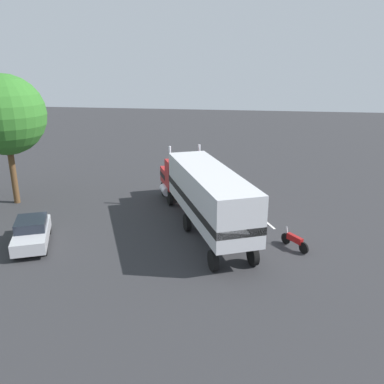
% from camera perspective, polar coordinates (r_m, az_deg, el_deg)
% --- Properties ---
extents(ground_plane, '(120.00, 120.00, 0.00)m').
position_cam_1_polar(ground_plane, '(31.48, -0.93, -0.82)').
color(ground_plane, '#2D2D30').
extents(lane_stripe_near, '(4.05, 2.01, 0.01)m').
position_cam_1_polar(lane_stripe_near, '(30.28, 5.34, -1.67)').
color(lane_stripe_near, silver).
rests_on(lane_stripe_near, ground_plane).
extents(lane_stripe_mid, '(4.08, 1.95, 0.01)m').
position_cam_1_polar(lane_stripe_mid, '(28.06, 9.74, -3.51)').
color(lane_stripe_mid, silver).
rests_on(lane_stripe_mid, ground_plane).
extents(semi_truck, '(13.92, 8.16, 4.50)m').
position_cam_1_polar(semi_truck, '(24.98, 1.63, 0.15)').
color(semi_truck, '#B21919').
rests_on(semi_truck, ground_plane).
extents(person_bystander, '(0.45, 0.47, 1.63)m').
position_cam_1_polar(person_bystander, '(27.13, 5.22, -2.07)').
color(person_bystander, '#2D3347').
rests_on(person_bystander, ground_plane).
extents(parked_car, '(4.75, 3.41, 1.57)m').
position_cam_1_polar(parked_car, '(25.08, -21.93, -5.34)').
color(parked_car, '#B7B7BC').
rests_on(parked_car, ground_plane).
extents(motorcycle, '(1.71, 1.40, 1.12)m').
position_cam_1_polar(motorcycle, '(23.73, 14.45, -6.76)').
color(motorcycle, black).
rests_on(motorcycle, ground_plane).
extents(tree_center, '(5.73, 5.73, 9.50)m').
position_cam_1_polar(tree_center, '(31.80, -25.20, 9.93)').
color(tree_center, brown).
rests_on(tree_center, ground_plane).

